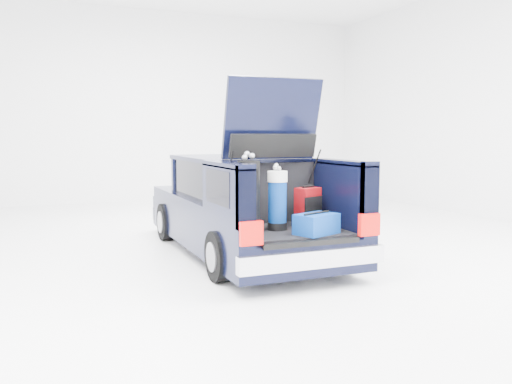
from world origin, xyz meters
name	(u,v)px	position (x,y,z in m)	size (l,w,h in m)	color
ground	(243,253)	(0.00, 0.00, 0.00)	(14.00, 14.00, 0.00)	white
car	(241,208)	(0.00, 0.11, 0.67)	(1.87, 4.65, 2.47)	black
red_suitcase	(308,207)	(0.38, -1.31, 0.84)	(0.36, 0.31, 0.51)	#670306
black_golf_bag	(249,197)	(-0.50, -1.49, 1.03)	(0.32, 0.34, 0.95)	black
blue_golf_bag	(277,200)	(-0.11, -1.44, 0.97)	(0.30, 0.30, 0.82)	black
blue_duffel	(317,224)	(0.20, -1.88, 0.72)	(0.58, 0.48, 0.26)	navy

